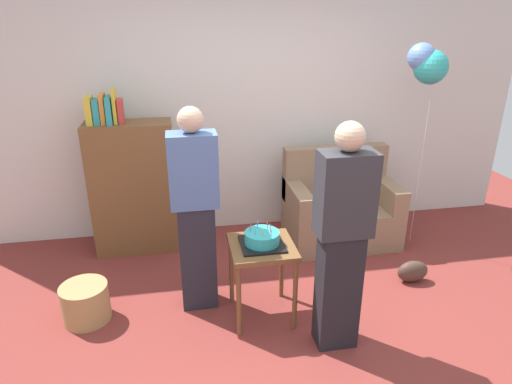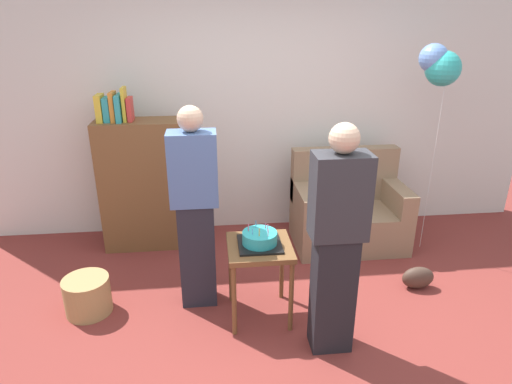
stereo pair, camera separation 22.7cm
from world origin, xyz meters
The scene contains 11 objects.
ground_plane centered at (0.00, 0.00, 0.00)m, with size 8.00×8.00×0.00m, color maroon.
wall_back centered at (0.00, 2.05, 1.35)m, with size 6.00×0.10×2.70m, color silver.
couch centered at (0.86, 1.48, 0.34)m, with size 1.10×0.70×0.96m.
bookshelf centered at (-1.20, 1.66, 0.68)m, with size 0.80×0.36×1.61m.
side_table centered at (-0.18, 0.36, 0.53)m, with size 0.48×0.48×0.62m.
birthday_cake centered at (-0.18, 0.36, 0.67)m, with size 0.32×0.32×0.17m.
person_blowing_candles centered at (-0.65, 0.60, 0.83)m, with size 0.36×0.22×1.63m.
person_holding_cake centered at (0.28, -0.04, 0.83)m, with size 0.36×0.22×1.63m.
wicker_basket centered at (-1.53, 0.55, 0.15)m, with size 0.36×0.36×0.30m, color #A88451.
handbag centered at (1.23, 0.58, 0.10)m, with size 0.28×0.14×0.20m, color #473328.
balloon_bunch centered at (1.52, 1.28, 1.81)m, with size 0.36×0.32×1.99m.
Camera 2 is at (-0.52, -2.52, 2.21)m, focal length 30.92 mm.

